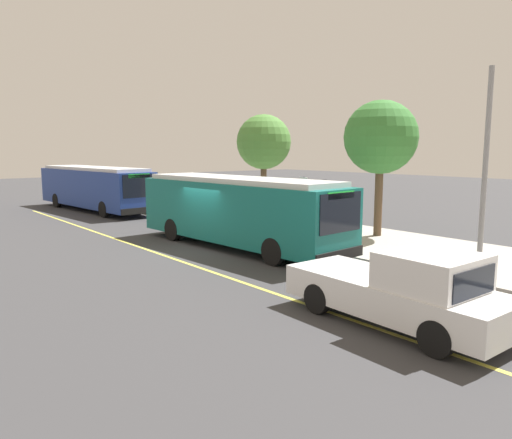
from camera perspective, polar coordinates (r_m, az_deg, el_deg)
The scene contains 13 objects.
ground_plane at distance 20.50m, azimuth -5.65°, elevation -3.30°, with size 120.00×120.00×0.00m, color #38383A.
sidewalk_curb at distance 24.26m, azimuth 6.22°, elevation -1.34°, with size 44.00×6.40×0.15m, color #A8A399.
lane_stripe_center at distance 19.40m, azimuth -11.08°, elevation -4.07°, with size 36.00×0.14×0.01m, color #E0D64C.
transit_bus_main at distance 20.19m, azimuth -2.09°, elevation 1.20°, with size 10.83×3.15×2.95m.
transit_bus_second at distance 34.53m, azimuth -18.50°, elevation 3.68°, with size 12.19×3.44×2.95m.
pickup_truck at distance 11.76m, azimuth 16.95°, elevation -8.01°, with size 5.45×2.14×1.85m.
bus_shelter at distance 24.91m, azimuth 4.55°, elevation 3.20°, with size 2.90×1.60×2.48m.
waiting_bench at distance 24.99m, azimuth 5.03°, elevation 0.24°, with size 1.60×0.48×0.95m.
route_sign_post at distance 20.74m, azimuth 5.62°, elevation 2.30°, with size 0.44×0.08×2.80m.
pedestrian_commuter at distance 20.89m, azimuth 6.18°, elevation 0.01°, with size 0.24×0.40×1.69m.
street_tree_near_shelter at distance 29.09m, azimuth 0.91°, elevation 9.05°, with size 3.24×3.24×6.02m.
street_tree_upstreet at distance 22.80m, azimuth 14.46°, elevation 9.28°, with size 3.31×3.31×6.15m.
utility_pole at distance 16.44m, azimuth 25.34°, elevation 4.90°, with size 0.16×0.16×6.40m, color gray.
Camera 1 is at (16.75, -11.10, 4.06)m, focal length 33.99 mm.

